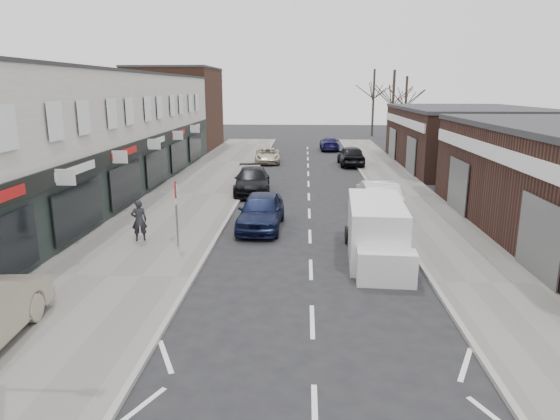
# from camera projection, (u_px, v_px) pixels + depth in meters

# --- Properties ---
(pavement_left) EXTENTS (5.50, 64.00, 0.12)m
(pavement_left) POSITION_uv_depth(u_px,v_px,m) (194.00, 194.00, 29.41)
(pavement_left) COLOR slate
(pavement_left) RESTS_ON ground
(pavement_right) EXTENTS (3.50, 64.00, 0.12)m
(pavement_right) POSITION_uv_depth(u_px,v_px,m) (408.00, 197.00, 28.80)
(pavement_right) COLOR slate
(pavement_right) RESTS_ON ground
(shop_terrace_left) EXTENTS (8.00, 41.00, 7.10)m
(shop_terrace_left) POSITION_uv_depth(u_px,v_px,m) (56.00, 139.00, 26.48)
(shop_terrace_left) COLOR silver
(shop_terrace_left) RESTS_ON ground
(brick_block_far) EXTENTS (8.00, 10.00, 8.00)m
(brick_block_far) POSITION_uv_depth(u_px,v_px,m) (176.00, 110.00, 51.10)
(brick_block_far) COLOR #482B1F
(brick_block_far) RESTS_ON ground
(right_unit_far) EXTENTS (10.00, 16.00, 4.50)m
(right_unit_far) POSITION_uv_depth(u_px,v_px,m) (466.00, 139.00, 39.59)
(right_unit_far) COLOR #372019
(right_unit_far) RESTS_ON ground
(tree_far_a) EXTENTS (3.60, 3.60, 8.00)m
(tree_far_a) POSITION_uv_depth(u_px,v_px,m) (391.00, 146.00, 53.87)
(tree_far_a) COLOR #382D26
(tree_far_a) RESTS_ON ground
(tree_far_b) EXTENTS (3.60, 3.60, 7.50)m
(tree_far_b) POSITION_uv_depth(u_px,v_px,m) (404.00, 141.00, 59.57)
(tree_far_b) COLOR #382D26
(tree_far_b) RESTS_ON ground
(tree_far_c) EXTENTS (3.60, 3.60, 8.50)m
(tree_far_c) POSITION_uv_depth(u_px,v_px,m) (372.00, 136.00, 65.53)
(tree_far_c) COLOR #382D26
(tree_far_c) RESTS_ON ground
(warning_sign) EXTENTS (0.12, 0.80, 2.70)m
(warning_sign) POSITION_uv_depth(u_px,v_px,m) (177.00, 195.00, 19.12)
(warning_sign) COLOR slate
(warning_sign) RESTS_ON pavement_left
(white_van) EXTENTS (2.21, 5.59, 2.14)m
(white_van) POSITION_uv_depth(u_px,v_px,m) (376.00, 232.00, 18.36)
(white_van) COLOR silver
(white_van) RESTS_ON ground
(pedestrian) EXTENTS (0.72, 0.60, 1.70)m
(pedestrian) POSITION_uv_depth(u_px,v_px,m) (139.00, 220.00, 20.17)
(pedestrian) COLOR black
(pedestrian) RESTS_ON pavement_left
(parked_car_left_a) EXTENTS (2.05, 4.75, 1.60)m
(parked_car_left_a) POSITION_uv_depth(u_px,v_px,m) (261.00, 211.00, 22.41)
(parked_car_left_a) COLOR #121938
(parked_car_left_a) RESTS_ON ground
(parked_car_left_b) EXTENTS (2.47, 5.30, 1.50)m
(parked_car_left_b) POSITION_uv_depth(u_px,v_px,m) (252.00, 181.00, 29.93)
(parked_car_left_b) COLOR black
(parked_car_left_b) RESTS_ON ground
(parked_car_left_c) EXTENTS (2.32, 4.55, 1.23)m
(parked_car_left_c) POSITION_uv_depth(u_px,v_px,m) (268.00, 156.00, 42.05)
(parked_car_left_c) COLOR #C0B499
(parked_car_left_c) RESTS_ON ground
(parked_car_right_a) EXTENTS (1.83, 4.94, 1.62)m
(parked_car_right_a) POSITION_uv_depth(u_px,v_px,m) (378.00, 196.00, 25.52)
(parked_car_right_a) COLOR silver
(parked_car_right_a) RESTS_ON ground
(parked_car_right_b) EXTENTS (2.05, 4.84, 1.63)m
(parked_car_right_b) POSITION_uv_depth(u_px,v_px,m) (351.00, 156.00, 40.55)
(parked_car_right_b) COLOR black
(parked_car_right_b) RESTS_ON ground
(parked_car_right_c) EXTENTS (1.92, 4.59, 1.32)m
(parked_car_right_c) POSITION_uv_depth(u_px,v_px,m) (329.00, 144.00, 50.53)
(parked_car_right_c) COLOR #15143F
(parked_car_right_c) RESTS_ON ground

